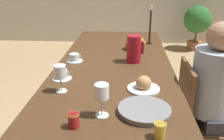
# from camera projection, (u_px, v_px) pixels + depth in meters

# --- Properties ---
(ground_plane) EXTENTS (20.00, 20.00, 0.00)m
(ground_plane) POSITION_uv_depth(u_px,v_px,m) (114.00, 136.00, 2.35)
(ground_plane) COLOR tan
(dining_table) EXTENTS (0.91, 2.17, 0.75)m
(dining_table) POSITION_uv_depth(u_px,v_px,m) (115.00, 71.00, 2.11)
(dining_table) COLOR #472D19
(dining_table) RESTS_ON ground_plane
(chair_person_side) EXTENTS (0.42, 0.42, 0.86)m
(chair_person_side) POSITION_uv_depth(u_px,v_px,m) (200.00, 117.00, 1.81)
(chair_person_side) COLOR brown
(chair_person_side) RESTS_ON ground_plane
(person_seated) EXTENTS (0.39, 0.41, 1.16)m
(person_seated) POSITION_uv_depth(u_px,v_px,m) (218.00, 91.00, 1.71)
(person_seated) COLOR #33333D
(person_seated) RESTS_ON ground_plane
(red_pitcher) EXTENTS (0.14, 0.12, 0.22)m
(red_pitcher) POSITION_uv_depth(u_px,v_px,m) (134.00, 49.00, 2.02)
(red_pitcher) COLOR #A31423
(red_pitcher) RESTS_ON dining_table
(wine_glass_water) EXTENTS (0.07, 0.07, 0.17)m
(wine_glass_water) POSITION_uv_depth(u_px,v_px,m) (60.00, 72.00, 1.51)
(wine_glass_water) COLOR white
(wine_glass_water) RESTS_ON dining_table
(wine_glass_juice) EXTENTS (0.07, 0.07, 0.18)m
(wine_glass_juice) POSITION_uv_depth(u_px,v_px,m) (102.00, 93.00, 1.24)
(wine_glass_juice) COLOR white
(wine_glass_juice) RESTS_ON dining_table
(teacup_near_person) EXTENTS (0.14, 0.14, 0.07)m
(teacup_near_person) POSITION_uv_depth(u_px,v_px,m) (62.00, 75.00, 1.72)
(teacup_near_person) COLOR silver
(teacup_near_person) RESTS_ON dining_table
(teacup_across) EXTENTS (0.14, 0.14, 0.07)m
(teacup_across) POSITION_uv_depth(u_px,v_px,m) (74.00, 58.00, 2.06)
(teacup_across) COLOR silver
(teacup_across) RESTS_ON dining_table
(serving_tray) EXTENTS (0.28, 0.28, 0.03)m
(serving_tray) POSITION_uv_depth(u_px,v_px,m) (144.00, 110.00, 1.31)
(serving_tray) COLOR gray
(serving_tray) RESTS_ON dining_table
(bread_plate) EXTENTS (0.21, 0.21, 0.10)m
(bread_plate) POSITION_uv_depth(u_px,v_px,m) (144.00, 85.00, 1.57)
(bread_plate) COLOR silver
(bread_plate) RESTS_ON dining_table
(jam_jar_amber) EXTENTS (0.06, 0.06, 0.07)m
(jam_jar_amber) POSITION_uv_depth(u_px,v_px,m) (160.00, 130.00, 1.11)
(jam_jar_amber) COLOR gold
(jam_jar_amber) RESTS_ON dining_table
(jam_jar_red) EXTENTS (0.06, 0.06, 0.07)m
(jam_jar_red) POSITION_uv_depth(u_px,v_px,m) (74.00, 120.00, 1.18)
(jam_jar_red) COLOR #A81E1E
(jam_jar_red) RESTS_ON dining_table
(fruit_bowl) EXTENTS (0.19, 0.19, 0.12)m
(fruit_bowl) POSITION_uv_depth(u_px,v_px,m) (136.00, 45.00, 2.37)
(fruit_bowl) COLOR brown
(fruit_bowl) RESTS_ON dining_table
(candlestick_tall) EXTENTS (0.06, 0.06, 0.39)m
(candlestick_tall) POSITION_uv_depth(u_px,v_px,m) (150.00, 29.00, 2.51)
(candlestick_tall) COLOR black
(candlestick_tall) RESTS_ON dining_table
(potted_plant) EXTENTS (0.52, 0.52, 0.85)m
(potted_plant) POSITION_uv_depth(u_px,v_px,m) (197.00, 22.00, 4.77)
(potted_plant) COLOR #A8603D
(potted_plant) RESTS_ON ground_plane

